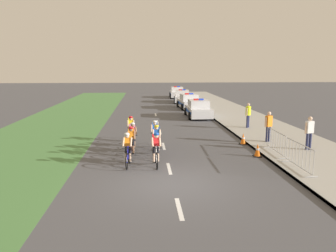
{
  "coord_description": "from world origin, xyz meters",
  "views": [
    {
      "loc": [
        -1.01,
        -11.43,
        4.19
      ],
      "look_at": [
        0.24,
        5.86,
        1.1
      ],
      "focal_mm": 35.36,
      "sensor_mm": 36.0,
      "label": 1
    }
  ],
  "objects_px": {
    "cyclist_fifth": "(133,136)",
    "spectator_middle": "(309,131)",
    "cyclist_lead": "(128,148)",
    "spectator_back": "(269,124)",
    "traffic_cone_near": "(243,139)",
    "traffic_cone_mid": "(258,150)",
    "police_car_third": "(182,97)",
    "cyclist_seventh": "(131,128)",
    "cyclist_sixth": "(155,134)",
    "police_car_second": "(189,102)",
    "crowd_barrier_front": "(299,156)",
    "cyclist_second": "(156,148)",
    "cyclist_third": "(131,141)",
    "police_car_furthest": "(177,93)",
    "cyclist_fourth": "(157,139)",
    "spectator_closest": "(248,114)",
    "crowd_barrier_middle": "(276,142)",
    "police_car_nearest": "(198,109)"
  },
  "relations": [
    {
      "from": "cyclist_fifth",
      "to": "spectator_middle",
      "type": "height_order",
      "value": "spectator_middle"
    },
    {
      "from": "cyclist_lead",
      "to": "spectator_back",
      "type": "height_order",
      "value": "spectator_back"
    },
    {
      "from": "traffic_cone_near",
      "to": "traffic_cone_mid",
      "type": "distance_m",
      "value": 2.53
    },
    {
      "from": "police_car_third",
      "to": "cyclist_seventh",
      "type": "bearing_deg",
      "value": -104.24
    },
    {
      "from": "cyclist_sixth",
      "to": "traffic_cone_mid",
      "type": "relative_size",
      "value": 2.69
    },
    {
      "from": "police_car_second",
      "to": "crowd_barrier_front",
      "type": "bearing_deg",
      "value": -85.55
    },
    {
      "from": "cyclist_second",
      "to": "cyclist_fifth",
      "type": "relative_size",
      "value": 1.0
    },
    {
      "from": "cyclist_seventh",
      "to": "police_car_third",
      "type": "relative_size",
      "value": 0.38
    },
    {
      "from": "cyclist_third",
      "to": "police_car_third",
      "type": "bearing_deg",
      "value": 77.93
    },
    {
      "from": "crowd_barrier_front",
      "to": "traffic_cone_mid",
      "type": "height_order",
      "value": "crowd_barrier_front"
    },
    {
      "from": "police_car_third",
      "to": "cyclist_third",
      "type": "bearing_deg",
      "value": -102.07
    },
    {
      "from": "cyclist_fifth",
      "to": "police_car_furthest",
      "type": "bearing_deg",
      "value": 80.07
    },
    {
      "from": "cyclist_second",
      "to": "cyclist_fourth",
      "type": "distance_m",
      "value": 1.85
    },
    {
      "from": "cyclist_sixth",
      "to": "police_car_furthest",
      "type": "relative_size",
      "value": 0.39
    },
    {
      "from": "cyclist_third",
      "to": "police_car_second",
      "type": "relative_size",
      "value": 0.38
    },
    {
      "from": "cyclist_second",
      "to": "cyclist_third",
      "type": "bearing_deg",
      "value": 126.14
    },
    {
      "from": "cyclist_lead",
      "to": "traffic_cone_mid",
      "type": "distance_m",
      "value": 6.16
    },
    {
      "from": "spectator_closest",
      "to": "spectator_back",
      "type": "height_order",
      "value": "same"
    },
    {
      "from": "cyclist_fifth",
      "to": "traffic_cone_mid",
      "type": "bearing_deg",
      "value": -13.98
    },
    {
      "from": "cyclist_fifth",
      "to": "traffic_cone_mid",
      "type": "distance_m",
      "value": 6.13
    },
    {
      "from": "crowd_barrier_middle",
      "to": "police_car_nearest",
      "type": "bearing_deg",
      "value": 97.81
    },
    {
      "from": "police_car_second",
      "to": "cyclist_third",
      "type": "bearing_deg",
      "value": -105.82
    },
    {
      "from": "cyclist_third",
      "to": "crowd_barrier_middle",
      "type": "height_order",
      "value": "cyclist_third"
    },
    {
      "from": "police_car_nearest",
      "to": "police_car_third",
      "type": "distance_m",
      "value": 11.98
    },
    {
      "from": "cyclist_seventh",
      "to": "traffic_cone_near",
      "type": "distance_m",
      "value": 6.28
    },
    {
      "from": "spectator_back",
      "to": "cyclist_seventh",
      "type": "bearing_deg",
      "value": 172.52
    },
    {
      "from": "crowd_barrier_middle",
      "to": "traffic_cone_mid",
      "type": "height_order",
      "value": "crowd_barrier_middle"
    },
    {
      "from": "police_car_furthest",
      "to": "cyclist_third",
      "type": "bearing_deg",
      "value": -99.62
    },
    {
      "from": "cyclist_fourth",
      "to": "crowd_barrier_front",
      "type": "distance_m",
      "value": 6.4
    },
    {
      "from": "crowd_barrier_middle",
      "to": "spectator_middle",
      "type": "xyz_separation_m",
      "value": [
        1.89,
        0.51,
        0.44
      ]
    },
    {
      "from": "cyclist_lead",
      "to": "cyclist_fifth",
      "type": "xyz_separation_m",
      "value": [
        0.11,
        2.56,
        0.0
      ]
    },
    {
      "from": "cyclist_sixth",
      "to": "cyclist_fifth",
      "type": "bearing_deg",
      "value": -155.33
    },
    {
      "from": "cyclist_third",
      "to": "cyclist_seventh",
      "type": "bearing_deg",
      "value": 92.57
    },
    {
      "from": "spectator_back",
      "to": "cyclist_sixth",
      "type": "bearing_deg",
      "value": -174.45
    },
    {
      "from": "cyclist_lead",
      "to": "traffic_cone_mid",
      "type": "xyz_separation_m",
      "value": [
        6.05,
        1.08,
        -0.48
      ]
    },
    {
      "from": "police_car_second",
      "to": "spectator_closest",
      "type": "xyz_separation_m",
      "value": [
        2.48,
        -11.73,
        0.4
      ]
    },
    {
      "from": "police_car_nearest",
      "to": "cyclist_second",
      "type": "bearing_deg",
      "value": -106.48
    },
    {
      "from": "crowd_barrier_front",
      "to": "spectator_closest",
      "type": "distance_m",
      "value": 9.37
    },
    {
      "from": "cyclist_sixth",
      "to": "police_car_furthest",
      "type": "height_order",
      "value": "police_car_furthest"
    },
    {
      "from": "traffic_cone_near",
      "to": "crowd_barrier_front",
      "type": "bearing_deg",
      "value": -80.62
    },
    {
      "from": "cyclist_fifth",
      "to": "police_car_third",
      "type": "height_order",
      "value": "police_car_third"
    },
    {
      "from": "cyclist_fourth",
      "to": "crowd_barrier_front",
      "type": "xyz_separation_m",
      "value": [
        5.63,
        -3.05,
        -0.14
      ]
    },
    {
      "from": "police_car_nearest",
      "to": "traffic_cone_mid",
      "type": "bearing_deg",
      "value": -86.53
    },
    {
      "from": "police_car_furthest",
      "to": "spectator_middle",
      "type": "relative_size",
      "value": 2.67
    },
    {
      "from": "cyclist_fifth",
      "to": "traffic_cone_near",
      "type": "distance_m",
      "value": 6.11
    },
    {
      "from": "cyclist_second",
      "to": "traffic_cone_mid",
      "type": "height_order",
      "value": "cyclist_second"
    },
    {
      "from": "cyclist_third",
      "to": "spectator_middle",
      "type": "relative_size",
      "value": 1.03
    },
    {
      "from": "cyclist_lead",
      "to": "cyclist_seventh",
      "type": "height_order",
      "value": "same"
    },
    {
      "from": "cyclist_fourth",
      "to": "spectator_closest",
      "type": "distance_m",
      "value": 9.01
    },
    {
      "from": "traffic_cone_near",
      "to": "spectator_closest",
      "type": "bearing_deg",
      "value": 69.54
    }
  ]
}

